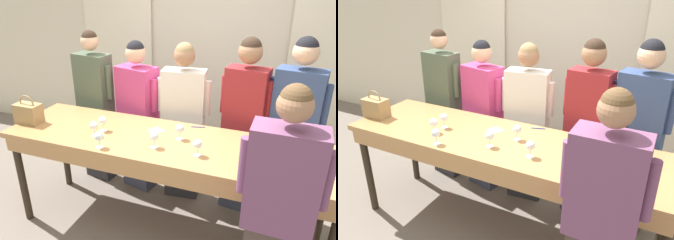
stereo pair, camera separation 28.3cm
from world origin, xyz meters
TOP-DOWN VIEW (x-y plane):
  - ground_plane at (0.00, 0.00)m, footprint 18.00×18.00m
  - wall_back at (0.00, 1.82)m, footprint 12.00×0.06m
  - curtain_panel_left at (-1.39, 1.76)m, footprint 1.02×0.03m
  - tasting_bar at (0.00, -0.03)m, footprint 2.89×0.81m
  - wine_bottle at (0.94, 0.29)m, footprint 0.07×0.07m
  - handbag at (-1.35, -0.13)m, footprint 0.25×0.14m
  - wine_glass_front_left at (-0.03, -0.17)m, footprint 0.08×0.08m
  - wine_glass_front_mid at (-0.45, -0.33)m, footprint 0.08×0.08m
  - wine_glass_front_right at (-0.59, -0.03)m, footprint 0.08×0.08m
  - wine_glass_center_left at (0.34, -0.17)m, footprint 0.08×0.08m
  - wine_glass_center_mid at (0.12, 0.05)m, footprint 0.08×0.08m
  - wine_glass_center_right at (-0.60, -0.16)m, footprint 0.08×0.08m
  - napkin at (-0.14, 0.13)m, footprint 0.15×0.15m
  - pen at (0.20, 0.34)m, footprint 0.13×0.05m
  - guest_olive_jacket at (-1.10, 0.63)m, footprint 0.52×0.26m
  - guest_pink_top at (-0.56, 0.63)m, footprint 0.53×0.34m
  - guest_cream_sweater at (-0.04, 0.63)m, footprint 0.55×0.26m
  - guest_striped_shirt at (0.58, 0.63)m, footprint 0.50×0.27m
  - guest_navy_coat at (1.03, 0.63)m, footprint 0.53×0.29m
  - host_pouring at (0.98, -0.60)m, footprint 0.53×0.23m

SIDE VIEW (x-z plane):
  - ground_plane at x=0.00m, z-range 0.00..0.00m
  - guest_pink_top at x=-0.56m, z-range 0.02..1.73m
  - guest_cream_sweater at x=-0.04m, z-range 0.03..1.75m
  - tasting_bar at x=0.00m, z-range 0.40..1.40m
  - host_pouring at x=0.98m, z-range 0.03..1.80m
  - guest_olive_jacket at x=-1.10m, z-range 0.03..1.81m
  - guest_striped_shirt at x=0.58m, z-range 0.05..1.86m
  - guest_navy_coat at x=1.03m, z-range 0.04..1.88m
  - napkin at x=-0.14m, z-range 0.99..1.00m
  - pen at x=0.20m, z-range 0.99..1.00m
  - wine_glass_front_left at x=-0.03m, z-range 1.02..1.16m
  - wine_glass_front_right at x=-0.59m, z-range 1.02..1.16m
  - wine_glass_front_mid at x=-0.45m, z-range 1.02..1.16m
  - wine_glass_center_left at x=0.34m, z-range 1.02..1.16m
  - wine_glass_center_mid at x=0.12m, z-range 1.02..1.16m
  - wine_glass_center_right at x=-0.60m, z-range 1.02..1.16m
  - handbag at x=-1.35m, z-range 0.96..1.23m
  - wine_bottle at x=0.94m, z-range 0.96..1.28m
  - curtain_panel_left at x=-1.39m, z-range 0.00..2.69m
  - wall_back at x=0.00m, z-range 0.00..2.80m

